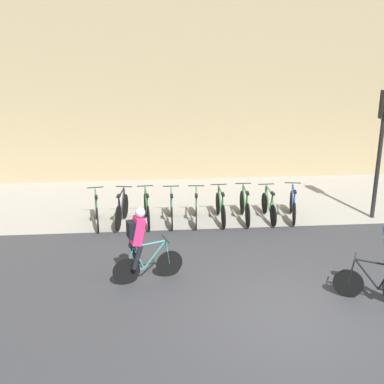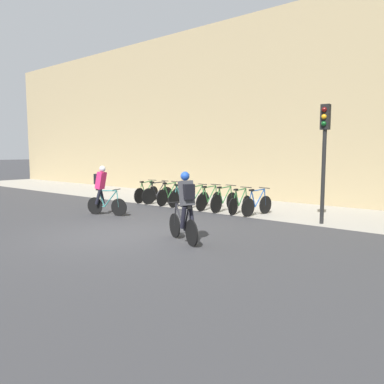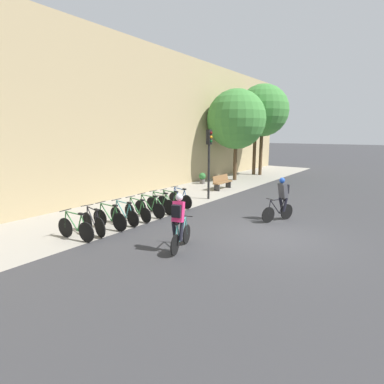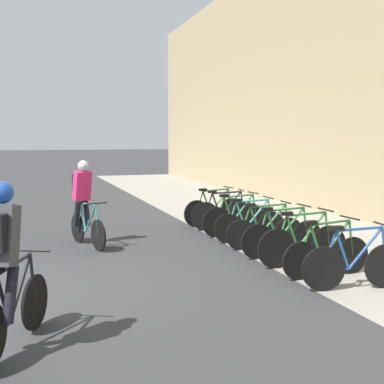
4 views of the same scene
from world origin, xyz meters
name	(u,v)px [view 2 (image 2 of 4)]	position (x,y,z in m)	size (l,w,h in m)	color
ground	(120,234)	(0.00, 0.00, 0.00)	(200.00, 200.00, 0.00)	#333335
kerb_strip	(248,206)	(0.00, 6.75, 0.00)	(44.00, 4.50, 0.01)	gray
building_facade	(278,107)	(0.00, 9.30, 4.26)	(44.00, 0.60, 8.52)	tan
cyclist_pink	(102,188)	(-2.94, 1.70, 0.95)	(1.55, 0.63, 1.75)	black
cyclist_grey	(186,205)	(2.01, 0.40, 0.95)	(1.50, 0.75, 1.76)	black
parked_bike_0	(146,193)	(-4.19, 5.07, 0.40)	(0.46, 1.66, 0.97)	black
parked_bike_1	(158,194)	(-3.50, 5.07, 0.41)	(0.46, 1.63, 0.98)	black
parked_bike_2	(170,195)	(-2.80, 5.07, 0.40)	(0.46, 1.69, 0.98)	black
parked_bike_3	(182,197)	(-2.11, 5.07, 0.39)	(0.46, 1.64, 0.95)	black
parked_bike_4	(195,198)	(-1.41, 5.07, 0.38)	(0.46, 1.63, 0.94)	black
parked_bike_5	(209,200)	(-0.72, 5.07, 0.39)	(0.46, 1.70, 0.96)	black
parked_bike_6	(224,201)	(-0.02, 5.07, 0.40)	(0.46, 1.70, 0.97)	black
parked_bike_7	(240,203)	(0.67, 5.07, 0.38)	(0.46, 1.60, 0.94)	black
parked_bike_8	(257,204)	(1.36, 5.07, 0.39)	(0.46, 1.60, 0.96)	black
traffic_light_pole	(324,142)	(3.70, 4.97, 2.53)	(0.26, 0.30, 3.66)	black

